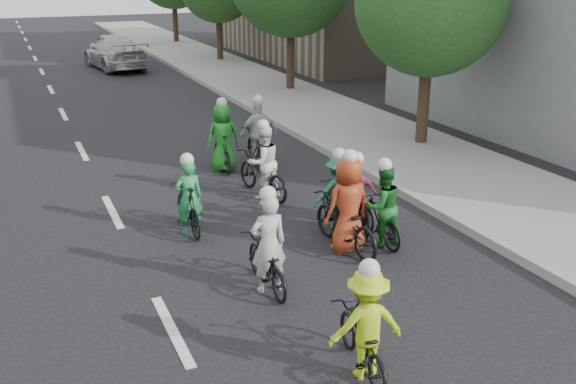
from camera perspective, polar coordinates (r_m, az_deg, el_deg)
ground at (r=9.39m, az=-10.27°, el=-11.98°), size 120.00×120.00×0.00m
sidewalk_right at (r=20.86m, az=4.51°, el=6.30°), size 4.00×80.00×0.15m
curb_right at (r=20.03m, az=-0.44°, el=5.84°), size 0.18×80.00×0.18m
tree_r_0 at (r=17.87m, az=12.58°, el=16.29°), size 4.00×4.00×5.97m
cyclist_0 at (r=10.08m, az=-1.88°, el=-5.73°), size 0.59×1.61×1.74m
cyclist_1 at (r=11.74m, az=8.27°, el=-1.78°), size 0.74×1.48×1.66m
cyclist_2 at (r=8.15m, az=6.79°, el=-12.29°), size 1.01×1.64×1.60m
cyclist_3 at (r=12.29m, az=5.84°, el=-0.76°), size 0.90×1.89×1.60m
cyclist_4 at (r=11.42m, az=5.20°, el=-2.11°), size 0.90×1.96×1.90m
cyclist_5 at (r=12.33m, az=-8.85°, el=-1.06°), size 0.53×1.60×1.59m
cyclist_6 at (r=14.06m, az=-2.26°, el=2.03°), size 0.98×1.99×1.75m
cyclist_7 at (r=12.41m, az=4.40°, el=-0.45°), size 1.01×1.55×1.61m
cyclist_8 at (r=16.39m, az=-2.67°, el=4.59°), size 0.99×1.73×1.81m
cyclist_9 at (r=15.93m, az=-5.83°, el=4.30°), size 0.86×1.59×1.84m
follow_car_lead at (r=32.98m, az=-15.11°, el=11.78°), size 2.68×5.25×1.46m
follow_car_trail at (r=35.75m, az=-15.37°, el=12.34°), size 2.05×4.46×1.48m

